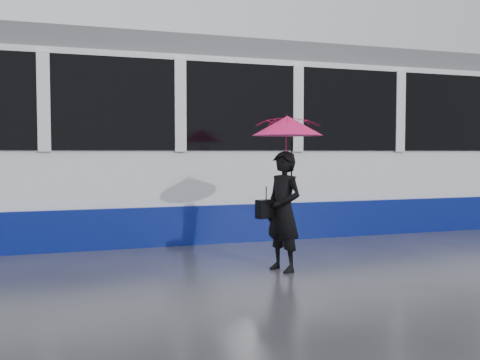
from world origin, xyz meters
name	(u,v)px	position (x,y,z in m)	size (l,w,h in m)	color
ground	(205,261)	(0.00, 0.00, 0.00)	(90.00, 90.00, 0.00)	#28282C
rails	(170,233)	(0.00, 2.50, 0.01)	(34.00, 1.51, 0.02)	#3F3D38
tram	(295,144)	(2.44, 2.50, 1.64)	(26.00, 2.56, 3.35)	white
woman	(283,211)	(0.77, -0.89, 0.74)	(0.54, 0.36, 1.48)	black
umbrella	(287,140)	(0.82, -0.89, 1.63)	(1.13, 1.13, 1.00)	#F1145A
handbag	(266,209)	(0.55, -0.87, 0.78)	(0.29, 0.20, 0.41)	black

